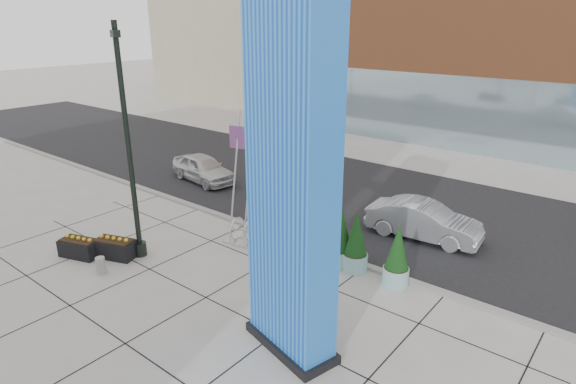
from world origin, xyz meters
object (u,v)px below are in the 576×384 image
Objects in this scene: public_art_sculpture at (255,211)px; concrete_bollard at (101,266)px; lamp_post at (131,168)px; car_white_west at (203,169)px; overhead_street_sign at (313,163)px; blue_pylon at (291,196)px; car_silver_mid at (423,221)px.

public_art_sculpture is 5.93m from concrete_bollard.
lamp_post is 1.58× the size of public_art_sculpture.
concrete_bollard is 10.44m from car_white_west.
blue_pylon is at bearing -45.07° from overhead_street_sign.
concrete_bollard is at bearing -143.59° from car_white_west.
overhead_street_sign is at bearing 139.81° from car_silver_mid.
blue_pylon is 14.46× the size of concrete_bollard.
blue_pylon reaches higher than car_silver_mid.
car_white_west is (-9.78, 3.29, -2.88)m from overhead_street_sign.
car_silver_mid is at bearing 46.49° from lamp_post.
overhead_street_sign is at bearing 50.40° from concrete_bollard.
concrete_bollard is (-7.72, -1.07, -4.10)m from blue_pylon.
lamp_post is 4.89m from public_art_sculpture.
public_art_sculpture reaches higher than overhead_street_sign.
overhead_street_sign is at bearing 134.73° from blue_pylon.
car_white_west is at bearing 143.90° from public_art_sculpture.
car_white_west is (-4.76, 7.49, -2.73)m from lamp_post.
lamp_post is at bearing -125.38° from overhead_street_sign.
overhead_street_sign is at bearing 10.01° from public_art_sculpture.
lamp_post is 9.29m from car_white_west.
public_art_sculpture is at bearing -147.27° from overhead_street_sign.
car_white_west is 12.53m from car_silver_mid.
blue_pylon is at bearing 174.98° from car_silver_mid.
lamp_post reaches higher than car_silver_mid.
blue_pylon reaches higher than lamp_post.
blue_pylon is 1.99× the size of car_silver_mid.
blue_pylon is 15.45m from car_white_west.
lamp_post is 13.41× the size of concrete_bollard.
overhead_street_sign is 10.71m from car_white_west.
concrete_bollard is (0.12, -1.72, -3.16)m from lamp_post.
car_silver_mid is (7.75, 8.16, -2.71)m from lamp_post.
car_silver_mid is at bearing -78.46° from car_white_west.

